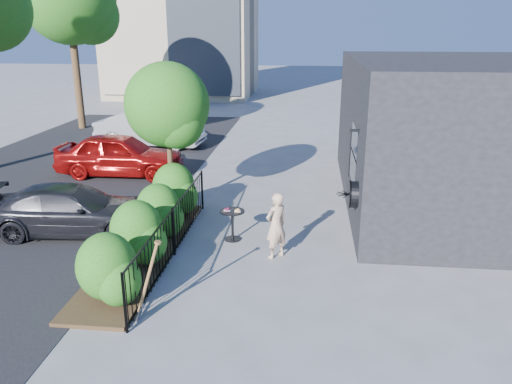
# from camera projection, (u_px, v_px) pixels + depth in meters

# --- Properties ---
(ground) EXTENTS (120.00, 120.00, 0.00)m
(ground) POSITION_uv_depth(u_px,v_px,m) (242.00, 258.00, 10.90)
(ground) COLOR gray
(ground) RESTS_ON ground
(shop_building) EXTENTS (6.22, 9.00, 4.00)m
(shop_building) POSITION_uv_depth(u_px,v_px,m) (457.00, 133.00, 13.97)
(shop_building) COLOR black
(shop_building) RESTS_ON ground
(fence) EXTENTS (0.05, 6.05, 1.10)m
(fence) POSITION_uv_depth(u_px,v_px,m) (173.00, 231.00, 10.88)
(fence) COLOR black
(fence) RESTS_ON ground
(planting_bed) EXTENTS (1.30, 6.00, 0.08)m
(planting_bed) POSITION_uv_depth(u_px,v_px,m) (144.00, 252.00, 11.11)
(planting_bed) COLOR #382616
(planting_bed) RESTS_ON ground
(shrubs) EXTENTS (1.10, 5.60, 1.24)m
(shrubs) POSITION_uv_depth(u_px,v_px,m) (148.00, 223.00, 10.99)
(shrubs) COLOR #166216
(shrubs) RESTS_ON ground
(patio_tree) EXTENTS (2.20, 2.20, 3.94)m
(patio_tree) POSITION_uv_depth(u_px,v_px,m) (169.00, 110.00, 12.87)
(patio_tree) COLOR #3F2B19
(patio_tree) RESTS_ON ground
(street) EXTENTS (9.00, 30.00, 0.01)m
(street) POSITION_uv_depth(u_px,v_px,m) (17.00, 201.00, 14.45)
(street) COLOR black
(street) RESTS_ON ground
(street_tree_far) EXTENTS (4.40, 4.40, 8.28)m
(street_tree_far) POSITION_uv_depth(u_px,v_px,m) (70.00, 3.00, 23.26)
(street_tree_far) COLOR #3F2B19
(street_tree_far) RESTS_ON ground
(cafe_table) EXTENTS (0.58, 0.58, 0.78)m
(cafe_table) POSITION_uv_depth(u_px,v_px,m) (232.00, 220.00, 11.69)
(cafe_table) COLOR black
(cafe_table) RESTS_ON ground
(woman) EXTENTS (0.63, 0.63, 1.48)m
(woman) POSITION_uv_depth(u_px,v_px,m) (276.00, 226.00, 10.72)
(woman) COLOR tan
(woman) RESTS_ON ground
(shovel) EXTENTS (0.52, 0.20, 1.53)m
(shovel) POSITION_uv_depth(u_px,v_px,m) (146.00, 285.00, 8.37)
(shovel) COLOR brown
(shovel) RESTS_ON ground
(car_red) EXTENTS (4.25, 1.76, 1.44)m
(car_red) POSITION_uv_depth(u_px,v_px,m) (120.00, 155.00, 16.85)
(car_red) COLOR maroon
(car_red) RESTS_ON ground
(car_silver) EXTENTS (4.63, 1.96, 1.49)m
(car_silver) POSITION_uv_depth(u_px,v_px,m) (150.00, 129.00, 21.00)
(car_silver) COLOR #A1A1A5
(car_silver) RESTS_ON ground
(car_darkgrey) EXTENTS (4.23, 2.16, 1.17)m
(car_darkgrey) POSITION_uv_depth(u_px,v_px,m) (72.00, 210.00, 12.10)
(car_darkgrey) COLOR black
(car_darkgrey) RESTS_ON ground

